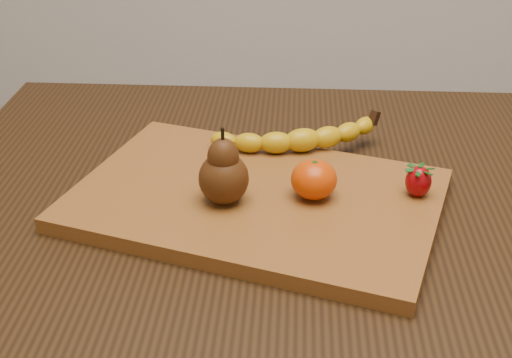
# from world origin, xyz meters

# --- Properties ---
(table) EXTENTS (1.00, 0.70, 0.76)m
(table) POSITION_xyz_m (0.00, 0.00, 0.66)
(table) COLOR black
(table) RESTS_ON ground
(cutting_board) EXTENTS (0.52, 0.42, 0.02)m
(cutting_board) POSITION_xyz_m (-0.06, -0.06, 0.77)
(cutting_board) COLOR brown
(cutting_board) RESTS_ON table
(banana) EXTENTS (0.22, 0.12, 0.03)m
(banana) POSITION_xyz_m (0.00, 0.06, 0.80)
(banana) COLOR #D4A709
(banana) RESTS_ON cutting_board
(pear) EXTENTS (0.07, 0.07, 0.10)m
(pear) POSITION_xyz_m (-0.10, -0.08, 0.83)
(pear) COLOR #43220A
(pear) RESTS_ON cutting_board
(mandarin) EXTENTS (0.07, 0.07, 0.05)m
(mandarin) POSITION_xyz_m (0.01, -0.07, 0.80)
(mandarin) COLOR #CE3B02
(mandarin) RESTS_ON cutting_board
(strawberry) EXTENTS (0.04, 0.04, 0.04)m
(strawberry) POSITION_xyz_m (0.14, -0.05, 0.80)
(strawberry) COLOR #970408
(strawberry) RESTS_ON cutting_board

